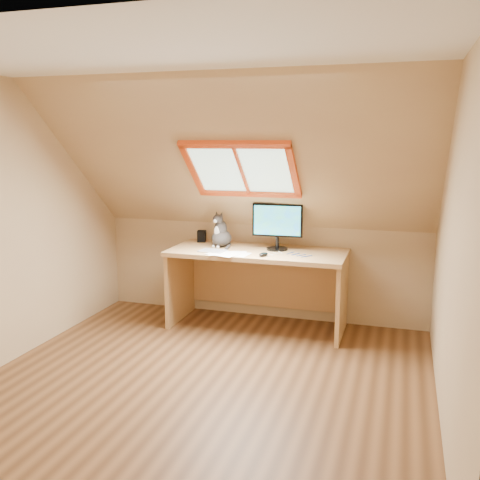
% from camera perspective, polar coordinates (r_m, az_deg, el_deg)
% --- Properties ---
extents(ground, '(3.50, 3.50, 0.00)m').
position_cam_1_polar(ground, '(4.37, -3.95, -15.03)').
color(ground, brown).
rests_on(ground, ground).
extents(room_shell, '(3.52, 3.52, 2.41)m').
position_cam_1_polar(room_shell, '(3.87, -4.71, 3.80)').
color(room_shell, tan).
rests_on(room_shell, ground).
extents(desk, '(1.76, 0.77, 0.80)m').
position_cam_1_polar(desk, '(5.46, 2.08, -3.37)').
color(desk, tan).
rests_on(desk, ground).
extents(monitor, '(0.50, 0.21, 0.46)m').
position_cam_1_polar(monitor, '(5.32, 4.01, 1.77)').
color(monitor, black).
rests_on(monitor, desk).
extents(cat, '(0.27, 0.30, 0.37)m').
position_cam_1_polar(cat, '(5.49, -2.04, 0.64)').
color(cat, '#3B3635').
rests_on(cat, desk).
extents(desk_speaker, '(0.10, 0.10, 0.12)m').
position_cam_1_polar(desk_speaker, '(5.77, -4.11, 0.41)').
color(desk_speaker, black).
rests_on(desk_speaker, desk).
extents(graphics_tablet, '(0.27, 0.20, 0.01)m').
position_cam_1_polar(graphics_tablet, '(5.28, -2.94, -1.17)').
color(graphics_tablet, '#B2B2B7').
rests_on(graphics_tablet, desk).
extents(mouse, '(0.10, 0.13, 0.04)m').
position_cam_1_polar(mouse, '(5.06, 2.52, -1.55)').
color(mouse, black).
rests_on(mouse, desk).
extents(papers, '(0.35, 0.30, 0.01)m').
position_cam_1_polar(papers, '(5.14, -0.81, -1.50)').
color(papers, white).
rests_on(papers, desk).
extents(cables, '(0.51, 0.26, 0.01)m').
position_cam_1_polar(cables, '(5.15, 5.19, -1.53)').
color(cables, silver).
rests_on(cables, desk).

